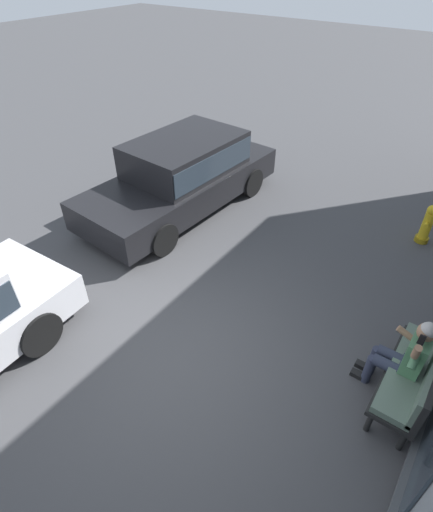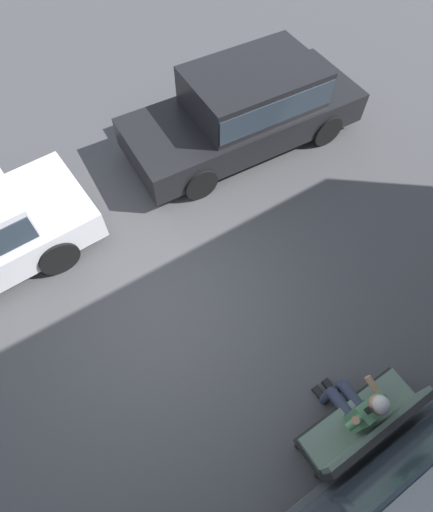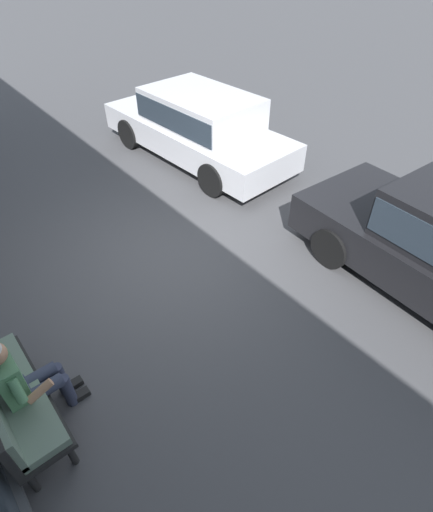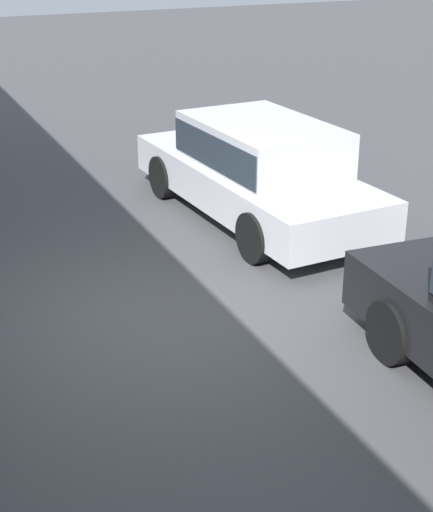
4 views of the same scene
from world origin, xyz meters
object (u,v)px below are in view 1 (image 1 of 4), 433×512
Objects in this scene: person_on_phone at (405,355)px; parked_car_near at (183,172)px; fire_hydrant at (427,225)px; bench at (420,372)px.

parked_car_near is (-2.00, -5.19, 0.15)m from person_on_phone.
parked_car_near is 5.84× the size of fire_hydrant.
parked_car_near is at bearing -110.46° from bench.
parked_car_near is at bearing -69.85° from fire_hydrant.
person_on_phone is at bearing 8.18° from fire_hydrant.
parked_car_near is (-2.02, -5.41, 0.29)m from bench.
person_on_phone is 1.61× the size of fire_hydrant.
parked_car_near reaches higher than person_on_phone.
person_on_phone is (-0.02, -0.22, 0.14)m from bench.
person_on_phone is at bearing 68.95° from parked_car_near.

